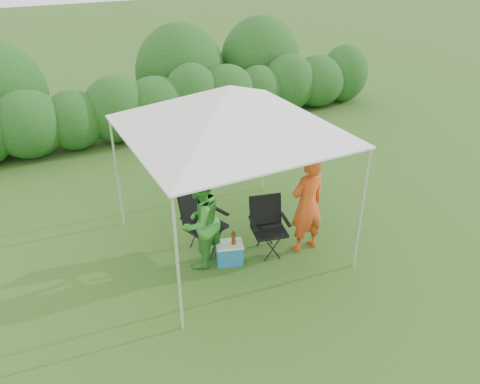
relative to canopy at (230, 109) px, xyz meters
name	(u,v)px	position (x,y,z in m)	size (l,w,h in m)	color
ground	(244,258)	(0.00, -0.50, -2.46)	(70.00, 70.00, 0.00)	#355D1D
hedge	(139,107)	(0.09, 5.50, -1.63)	(15.10, 1.53, 1.80)	#205119
canopy	(230,109)	(0.00, 0.00, 0.00)	(3.10, 3.10, 2.83)	silver
chair_right	(268,222)	(0.48, -0.43, -1.91)	(0.70, 0.66, 0.98)	black
chair_left	(201,218)	(-0.50, 0.13, -1.86)	(0.79, 0.75, 1.07)	black
man	(307,204)	(1.06, -0.70, -1.59)	(0.64, 0.42, 1.75)	#D44718
woman	(200,221)	(-0.67, -0.28, -1.65)	(0.79, 0.62, 1.63)	green
cooler	(229,253)	(-0.26, -0.47, -2.28)	(0.52, 0.44, 0.37)	#22699E
bottle	(234,237)	(-0.20, -0.51, -1.96)	(0.07, 0.07, 0.26)	#592D0C
lawn_toy	(316,135)	(4.09, 3.15, -2.32)	(0.61, 0.51, 0.31)	yellow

